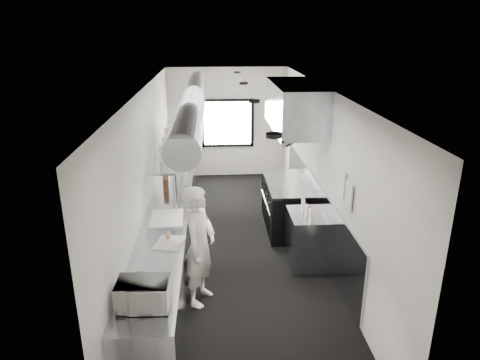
{
  "coord_description": "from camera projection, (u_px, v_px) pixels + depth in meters",
  "views": [
    {
      "loc": [
        -0.38,
        -7.02,
        3.75
      ],
      "look_at": [
        0.05,
        -0.2,
        1.33
      ],
      "focal_mm": 32.63,
      "sensor_mm": 36.0,
      "label": 1
    }
  ],
  "objects": [
    {
      "name": "newspaper",
      "position": [
        170.0,
        243.0,
        6.06
      ],
      "size": [
        0.44,
        0.51,
        0.01
      ],
      "primitive_type": "cube",
      "rotation": [
        0.0,
        0.0,
        -0.21
      ],
      "color": "white",
      "rests_on": "prep_counter"
    },
    {
      "name": "notice_sheet_b",
      "position": [
        349.0,
        195.0,
        6.0
      ],
      "size": [
        0.02,
        0.28,
        0.38
      ],
      "primitive_type": "cube",
      "color": "silver",
      "rests_on": "wall_right"
    },
    {
      "name": "plate_stack_d",
      "position": [
        173.0,
        131.0,
        8.79
      ],
      "size": [
        0.27,
        0.27,
        0.36
      ],
      "primitive_type": "cylinder",
      "rotation": [
        0.0,
        0.0,
        -0.15
      ],
      "color": "white",
      "rests_on": "pass_shelf"
    },
    {
      "name": "plate_stack_a",
      "position": [
        166.0,
        152.0,
        7.43
      ],
      "size": [
        0.26,
        0.26,
        0.29
      ],
      "primitive_type": "cylinder",
      "rotation": [
        0.0,
        0.0,
        0.05
      ],
      "color": "white",
      "rests_on": "pass_shelf"
    },
    {
      "name": "line_cook",
      "position": [
        199.0,
        246.0,
        6.04
      ],
      "size": [
        0.62,
        0.74,
        1.75
      ],
      "primitive_type": "imported",
      "rotation": [
        0.0,
        0.0,
        1.22
      ],
      "color": "silver",
      "rests_on": "floor"
    },
    {
      "name": "microwave",
      "position": [
        143.0,
        294.0,
        4.65
      ],
      "size": [
        0.53,
        0.41,
        0.31
      ],
      "primitive_type": "imported",
      "rotation": [
        0.0,
        0.0,
        -0.03
      ],
      "color": "white",
      "rests_on": "prep_counter"
    },
    {
      "name": "range",
      "position": [
        288.0,
        205.0,
        8.45
      ],
      "size": [
        0.88,
        1.6,
        0.94
      ],
      "color": "black",
      "rests_on": "floor"
    },
    {
      "name": "service_window",
      "position": [
        227.0,
        123.0,
        11.15
      ],
      "size": [
        1.36,
        0.05,
        1.25
      ],
      "color": "white",
      "rests_on": "wall_back"
    },
    {
      "name": "squeeze_bottle_e",
      "position": [
        303.0,
        202.0,
        7.25
      ],
      "size": [
        0.06,
        0.06,
        0.19
      ],
      "primitive_type": "cylinder",
      "rotation": [
        0.0,
        0.0,
        -0.01
      ],
      "color": "silver",
      "rests_on": "bottle_station"
    },
    {
      "name": "pass_shelf",
      "position": [
        170.0,
        150.0,
        8.24
      ],
      "size": [
        0.45,
        3.0,
        0.68
      ],
      "color": "#9396A0",
      "rests_on": "prep_counter"
    },
    {
      "name": "wall_left",
      "position": [
        147.0,
        174.0,
        7.33
      ],
      "size": [
        0.02,
        8.0,
        2.8
      ],
      "primitive_type": "cube",
      "color": "silver",
      "rests_on": "floor"
    },
    {
      "name": "wall_back",
      "position": [
        227.0,
        123.0,
        11.18
      ],
      "size": [
        3.0,
        0.02,
        2.8
      ],
      "primitive_type": "cube",
      "color": "silver",
      "rests_on": "floor"
    },
    {
      "name": "pastry",
      "position": [
        168.0,
        236.0,
        6.16
      ],
      "size": [
        0.08,
        0.08,
        0.08
      ],
      "primitive_type": "sphere",
      "color": "tan",
      "rests_on": "small_plate"
    },
    {
      "name": "cutting_board",
      "position": [
        167.0,
        218.0,
        6.82
      ],
      "size": [
        0.53,
        0.69,
        0.02
      ],
      "primitive_type": "cube",
      "rotation": [
        0.0,
        0.0,
        0.04
      ],
      "color": "silver",
      "rests_on": "prep_counter"
    },
    {
      "name": "squeeze_bottle_a",
      "position": [
        311.0,
        217.0,
        6.67
      ],
      "size": [
        0.07,
        0.07,
        0.17
      ],
      "primitive_type": "cylinder",
      "rotation": [
        0.0,
        0.0,
        0.24
      ],
      "color": "silver",
      "rests_on": "bottle_station"
    },
    {
      "name": "exhaust_hood",
      "position": [
        295.0,
        106.0,
        7.81
      ],
      "size": [
        0.81,
        2.2,
        0.88
      ],
      "color": "#9396A0",
      "rests_on": "ceiling"
    },
    {
      "name": "prep_counter",
      "position": [
        168.0,
        238.0,
        7.19
      ],
      "size": [
        0.7,
        6.0,
        0.9
      ],
      "primitive_type": "cube",
      "color": "#9396A0",
      "rests_on": "floor"
    },
    {
      "name": "hvac_duct",
      "position": [
        193.0,
        101.0,
        7.37
      ],
      "size": [
        0.4,
        6.4,
        0.4
      ],
      "primitive_type": "cylinder",
      "rotation": [
        1.57,
        0.0,
        0.0
      ],
      "color": "gray",
      "rests_on": "ceiling"
    },
    {
      "name": "wall_front",
      "position": [
        262.0,
        323.0,
        3.65
      ],
      "size": [
        3.0,
        0.02,
        2.8
      ],
      "primitive_type": "cube",
      "color": "silver",
      "rests_on": "floor"
    },
    {
      "name": "knife_block",
      "position": [
        166.0,
        184.0,
        7.97
      ],
      "size": [
        0.11,
        0.23,
        0.24
      ],
      "primitive_type": "cube",
      "rotation": [
        0.0,
        0.0,
        0.06
      ],
      "color": "#4E361B",
      "rests_on": "prep_counter"
    },
    {
      "name": "small_plate",
      "position": [
        168.0,
        239.0,
        6.17
      ],
      "size": [
        0.21,
        0.21,
        0.01
      ],
      "primitive_type": "cylinder",
      "rotation": [
        0.0,
        0.0,
        -0.42
      ],
      "color": "white",
      "rests_on": "prep_counter"
    },
    {
      "name": "far_work_table",
      "position": [
        182.0,
        169.0,
        10.67
      ],
      "size": [
        0.7,
        1.2,
        0.9
      ],
      "primitive_type": "cube",
      "color": "#9396A0",
      "rests_on": "floor"
    },
    {
      "name": "plate_stack_c",
      "position": [
        171.0,
        137.0,
        8.31
      ],
      "size": [
        0.31,
        0.31,
        0.36
      ],
      "primitive_type": "cylinder",
      "rotation": [
        0.0,
        0.0,
        -0.23
      ],
      "color": "white",
      "rests_on": "pass_shelf"
    },
    {
      "name": "wall_cladding",
      "position": [
        315.0,
        209.0,
        8.07
      ],
      "size": [
        0.03,
        5.5,
        1.1
      ],
      "primitive_type": "cube",
      "color": "#9396A0",
      "rests_on": "wall_right"
    },
    {
      "name": "deli_tub_b",
      "position": [
        141.0,
        276.0,
        5.17
      ],
      "size": [
        0.15,
        0.15,
        0.09
      ],
      "primitive_type": "cylinder",
      "rotation": [
        0.0,
        0.0,
        0.12
      ],
      "color": "#A0AA9D",
      "rests_on": "prep_counter"
    },
    {
      "name": "bottle_station",
      "position": [
        308.0,
        239.0,
        7.14
      ],
      "size": [
        0.65,
        0.8,
        0.9
      ],
      "primitive_type": "cube",
      "color": "#9396A0",
      "rests_on": "floor"
    },
    {
      "name": "floor",
      "position": [
        236.0,
        246.0,
        7.88
      ],
      "size": [
        3.0,
        8.0,
        0.01
      ],
      "primitive_type": "cube",
      "color": "black",
      "rests_on": "ground"
    },
    {
      "name": "squeeze_bottle_d",
      "position": [
        303.0,
        206.0,
        7.1
      ],
      "size": [
        0.07,
        0.07,
        0.18
      ],
      "primitive_type": "cylinder",
      "rotation": [
        0.0,
        0.0,
        0.21
      ],
      "color": "silver",
      "rests_on": "bottle_station"
    },
    {
      "name": "plate_stack_b",
      "position": [
        168.0,
        144.0,
        8.01
      ],
      "size": [
        0.24,
        0.24,
        0.27
      ],
      "primitive_type": "cylinder",
      "rotation": [
        0.0,
        0.0,
        0.12
      ],
      "color": "white",
      "rests_on": "pass_shelf"
    },
    {
      "name": "deli_tub_a",
      "position": [
        136.0,
        284.0,
        5.0
      ],
      "size": [
        0.18,
        0.18,
        0.11
      ],
      "primitive_type": "cylinder",
      "rotation": [
        0.0,
        0.0,
        0.24
      ],
      "color": "#A0AA9D",
      "rests_on": "prep_counter"
    },
    {
      "name": "squeeze_bottle_b",
      "position": [
        311.0,
        214.0,
        6.79
      ],
      "size": [
        0.07,
        0.07,
        0.18
      ],
      "primitive_type": "cylinder",
      "rotation": [
        0.0,
        0.0,
        0.17
      ],
      "color": "silver",
      "rests_on": "bottle_station"
    },
    {
      "name": "ceiling",
      "position": [
        236.0,
        89.0,
        6.95
      ],
      "size": [
        3.0,
        8.0,
        0.01
      ],
      "primitive_type": "cube",
      "color": "silver",
      "rests_on": "wall_back"
    },
    {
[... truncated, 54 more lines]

